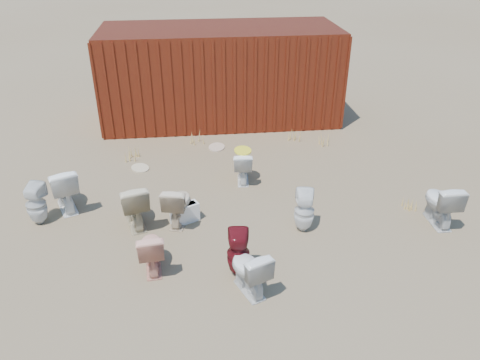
{
  "coord_description": "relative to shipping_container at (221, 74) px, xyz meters",
  "views": [
    {
      "loc": [
        -0.83,
        -6.86,
        4.69
      ],
      "look_at": [
        0.0,
        0.6,
        0.55
      ],
      "focal_mm": 35.0,
      "sensor_mm": 36.0,
      "label": 1
    }
  ],
  "objects": [
    {
      "name": "toilet_back_beige_left",
      "position": [
        -1.91,
        -5.01,
        -0.78
      ],
      "size": [
        0.68,
        0.92,
        0.84
      ],
      "primitive_type": "imported",
      "rotation": [
        0.0,
        0.0,
        3.42
      ],
      "color": "#C4B58F",
      "rests_on": "ground"
    },
    {
      "name": "yellow_lid",
      "position": [
        0.16,
        -3.65,
        -0.5
      ],
      "size": [
        0.35,
        0.43,
        0.02
      ],
      "primitive_type": "ellipsoid",
      "color": "yellow",
      "rests_on": "toilet_back_yellowlid"
    },
    {
      "name": "weed_clump_b",
      "position": [
        0.25,
        -2.96,
        -1.08
      ],
      "size": [
        0.32,
        0.32,
        0.25
      ],
      "primitive_type": "cone",
      "color": "tan",
      "rests_on": "ground"
    },
    {
      "name": "ground",
      "position": [
        0.0,
        -5.2,
        -1.2
      ],
      "size": [
        100.0,
        100.0,
        0.0
      ],
      "primitive_type": "plane",
      "color": "brown",
      "rests_on": "ground"
    },
    {
      "name": "weed_clump_c",
      "position": [
        2.28,
        -2.11,
        -1.05
      ],
      "size": [
        0.36,
        0.36,
        0.31
      ],
      "primitive_type": "cone",
      "color": "tan",
      "rests_on": "ground"
    },
    {
      "name": "toilet_back_beige_right",
      "position": [
        -1.14,
        -5.03,
        -0.82
      ],
      "size": [
        0.59,
        0.83,
        0.76
      ],
      "primitive_type": "imported",
      "rotation": [
        0.0,
        0.0,
        2.89
      ],
      "color": "beige",
      "rests_on": "ground"
    },
    {
      "name": "toilet_front_a",
      "position": [
        -3.23,
        -4.33,
        -0.77
      ],
      "size": [
        0.77,
        0.96,
        0.86
      ],
      "primitive_type": "imported",
      "rotation": [
        0.0,
        0.0,
        3.54
      ],
      "color": "white",
      "rests_on": "ground"
    },
    {
      "name": "loose_tank",
      "position": [
        -1.03,
        -5.04,
        -1.02
      ],
      "size": [
        0.54,
        0.4,
        0.35
      ],
      "primitive_type": "cube",
      "rotation": [
        0.0,
        0.0,
        0.45
      ],
      "color": "silver",
      "rests_on": "ground"
    },
    {
      "name": "toilet_back_e",
      "position": [
        1.0,
        -5.5,
        -0.82
      ],
      "size": [
        0.4,
        0.41,
        0.76
      ],
      "primitive_type": "imported",
      "rotation": [
        0.0,
        0.0,
        2.95
      ],
      "color": "white",
      "rests_on": "ground"
    },
    {
      "name": "weed_clump_f",
      "position": [
        3.18,
        -5.08,
        -1.09
      ],
      "size": [
        0.28,
        0.28,
        0.21
      ],
      "primitive_type": "cone",
      "color": "tan",
      "rests_on": "ground"
    },
    {
      "name": "toilet_back_yellowlid",
      "position": [
        0.16,
        -3.65,
        -0.86
      ],
      "size": [
        0.44,
        0.7,
        0.68
      ],
      "primitive_type": "imported",
      "rotation": [
        0.0,
        0.0,
        3.05
      ],
      "color": "white",
      "rests_on": "ground"
    },
    {
      "name": "toilet_front_c",
      "position": [
        -0.13,
        -6.93,
        -0.83
      ],
      "size": [
        0.66,
        0.83,
        0.74
      ],
      "primitive_type": "imported",
      "rotation": [
        0.0,
        0.0,
        3.53
      ],
      "color": "silver",
      "rests_on": "ground"
    },
    {
      "name": "loose_lid_far",
      "position": [
        -1.99,
        -2.85,
        -1.19
      ],
      "size": [
        0.54,
        0.58,
        0.02
      ],
      "primitive_type": "ellipsoid",
      "rotation": [
        0.0,
        0.0,
        0.49
      ],
      "color": "#C6B490",
      "rests_on": "ground"
    },
    {
      "name": "toilet_front_maroon",
      "position": [
        -0.24,
        -6.54,
        -0.82
      ],
      "size": [
        0.38,
        0.38,
        0.76
      ],
      "primitive_type": "imported",
      "rotation": [
        0.0,
        0.0,
        3.03
      ],
      "color": "maroon",
      "rests_on": "ground"
    },
    {
      "name": "shipping_container",
      "position": [
        0.0,
        0.0,
        0.0
      ],
      "size": [
        6.0,
        2.4,
        2.4
      ],
      "primitive_type": "cube",
      "color": "#53110D",
      "rests_on": "ground"
    },
    {
      "name": "toilet_front_e",
      "position": [
        3.42,
        -5.55,
        -0.79
      ],
      "size": [
        0.46,
        0.8,
        0.81
      ],
      "primitive_type": "imported",
      "rotation": [
        0.0,
        0.0,
        3.13
      ],
      "color": "silver",
      "rests_on": "ground"
    },
    {
      "name": "weed_clump_d",
      "position": [
        -0.72,
        -1.7,
        -1.05
      ],
      "size": [
        0.3,
        0.3,
        0.3
      ],
      "primitive_type": "cone",
      "color": "tan",
      "rests_on": "ground"
    },
    {
      "name": "toilet_back_a",
      "position": [
        -3.6,
        -4.77,
        -0.82
      ],
      "size": [
        0.43,
        0.44,
        0.77
      ],
      "primitive_type": "imported",
      "rotation": [
        0.0,
        0.0,
        2.86
      ],
      "color": "white",
      "rests_on": "ground"
    },
    {
      "name": "loose_lid_near",
      "position": [
        -0.26,
        -1.96,
        -1.19
      ],
      "size": [
        0.46,
        0.55,
        0.02
      ],
      "primitive_type": "ellipsoid",
      "rotation": [
        0.0,
        0.0,
        -0.18
      ],
      "color": "tan",
      "rests_on": "ground"
    },
    {
      "name": "weed_clump_a",
      "position": [
        -2.17,
        -2.37,
        -1.05
      ],
      "size": [
        0.36,
        0.36,
        0.3
      ],
      "primitive_type": "cone",
      "color": "tan",
      "rests_on": "ground"
    },
    {
      "name": "weed_clump_e",
      "position": [
        1.64,
        -1.7,
        -1.06
      ],
      "size": [
        0.34,
        0.34,
        0.28
      ],
      "primitive_type": "cone",
      "color": "tan",
      "rests_on": "ground"
    },
    {
      "name": "toilet_front_pink",
      "position": [
        -1.54,
        -6.28,
        -0.84
      ],
      "size": [
        0.47,
        0.74,
        0.72
      ],
      "primitive_type": "imported",
      "rotation": [
        0.0,
        0.0,
        3.24
      ],
      "color": "#E59B84",
      "rests_on": "ground"
    }
  ]
}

